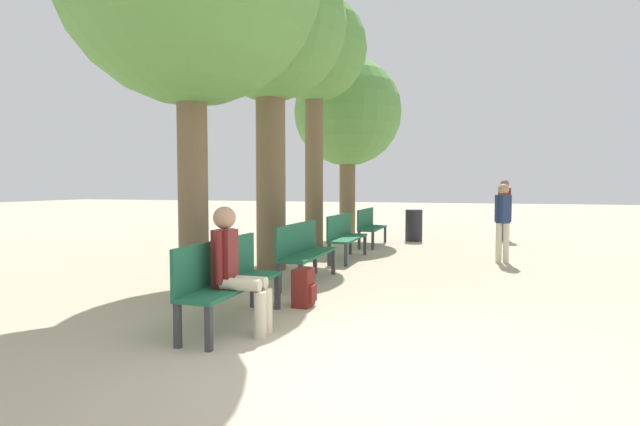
% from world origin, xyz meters
% --- Properties ---
extents(ground_plane, '(80.00, 80.00, 0.00)m').
position_xyz_m(ground_plane, '(0.00, 0.00, 0.00)').
color(ground_plane, '#B7A88E').
extents(bench_row_0, '(0.42, 1.74, 0.94)m').
position_xyz_m(bench_row_0, '(-1.81, 0.77, 0.55)').
color(bench_row_0, '#1E6042').
rests_on(bench_row_0, ground_plane).
extents(bench_row_1, '(0.42, 1.74, 0.94)m').
position_xyz_m(bench_row_1, '(-1.81, 3.28, 0.55)').
color(bench_row_1, '#1E6042').
rests_on(bench_row_1, ground_plane).
extents(bench_row_2, '(0.42, 1.74, 0.94)m').
position_xyz_m(bench_row_2, '(-1.81, 5.80, 0.55)').
color(bench_row_2, '#1E6042').
rests_on(bench_row_2, ground_plane).
extents(bench_row_3, '(0.42, 1.74, 0.94)m').
position_xyz_m(bench_row_3, '(-1.81, 8.32, 0.55)').
color(bench_row_3, '#1E6042').
rests_on(bench_row_3, ground_plane).
extents(tree_row_1, '(2.75, 2.75, 5.81)m').
position_xyz_m(tree_row_1, '(-2.80, 4.31, 4.31)').
color(tree_row_1, brown).
rests_on(tree_row_1, ground_plane).
extents(tree_row_2, '(2.40, 2.40, 5.85)m').
position_xyz_m(tree_row_2, '(-2.80, 6.83, 4.52)').
color(tree_row_2, brown).
rests_on(tree_row_2, ground_plane).
extents(tree_row_3, '(3.08, 3.08, 5.17)m').
position_xyz_m(tree_row_3, '(-2.80, 9.91, 3.59)').
color(tree_row_3, brown).
rests_on(tree_row_3, ground_plane).
extents(person_seated, '(0.61, 0.35, 1.32)m').
position_xyz_m(person_seated, '(-1.58, 0.53, 0.70)').
color(person_seated, beige).
rests_on(person_seated, ground_plane).
extents(backpack, '(0.26, 0.31, 0.48)m').
position_xyz_m(backpack, '(-1.29, 1.82, 0.24)').
color(backpack, maroon).
rests_on(backpack, ground_plane).
extents(pedestrian_near, '(0.32, 0.28, 1.56)m').
position_xyz_m(pedestrian_near, '(1.28, 6.35, 0.89)').
color(pedestrian_near, beige).
rests_on(pedestrian_near, ground_plane).
extents(pedestrian_mid, '(0.34, 0.23, 1.69)m').
position_xyz_m(pedestrian_mid, '(1.51, 10.64, 0.97)').
color(pedestrian_mid, '#384260').
rests_on(pedestrian_mid, ground_plane).
extents(trash_bin, '(0.46, 0.46, 0.86)m').
position_xyz_m(trash_bin, '(-0.86, 9.71, 0.43)').
color(trash_bin, '#232328').
rests_on(trash_bin, ground_plane).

